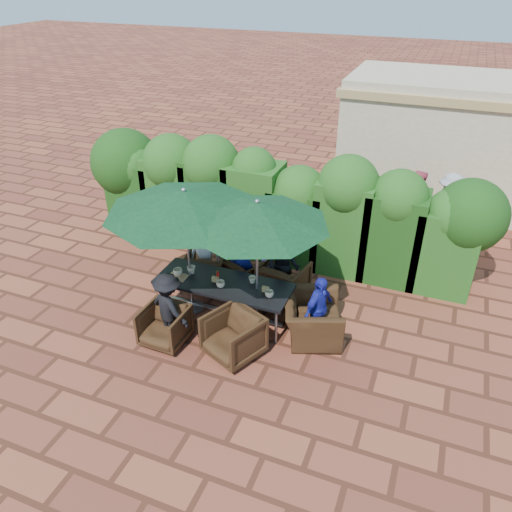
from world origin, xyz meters
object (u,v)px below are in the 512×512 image
at_px(dining_table, 224,286).
at_px(chair_far_right, 284,279).
at_px(umbrella_left, 184,201).
at_px(chair_near_left, 165,324).
at_px(chair_near_right, 233,334).
at_px(chair_end_right, 313,312).
at_px(chair_far_left, 207,266).
at_px(chair_far_mid, 245,272).
at_px(umbrella_right, 257,213).

bearing_deg(dining_table, chair_far_right, 50.57).
xyz_separation_m(umbrella_left, chair_near_left, (0.03, -1.04, -1.84)).
height_order(chair_near_right, chair_end_right, chair_end_right).
bearing_deg(chair_far_left, chair_far_mid, 178.47).
bearing_deg(chair_near_left, chair_far_mid, 74.74).
height_order(dining_table, chair_near_left, chair_near_left).
relative_size(dining_table, chair_near_right, 2.90).
bearing_deg(dining_table, umbrella_left, 179.01).
relative_size(umbrella_left, chair_near_right, 3.27).
height_order(chair_far_right, chair_end_right, chair_end_right).
xyz_separation_m(umbrella_left, chair_far_left, (-0.11, 0.86, -1.82)).
xyz_separation_m(chair_far_left, chair_far_right, (1.60, 0.11, 0.02)).
relative_size(umbrella_right, chair_end_right, 2.21).
distance_m(umbrella_right, chair_far_left, 2.45).
bearing_deg(umbrella_left, chair_end_right, 1.62).
bearing_deg(dining_table, chair_near_left, -122.16).
bearing_deg(umbrella_right, chair_end_right, 1.99).
relative_size(dining_table, chair_far_mid, 3.41).
xyz_separation_m(chair_near_right, chair_end_right, (1.07, 0.97, 0.06)).
height_order(chair_far_mid, chair_far_right, chair_far_right).
bearing_deg(umbrella_left, chair_near_left, -88.24).
bearing_deg(chair_near_right, chair_end_right, 66.42).
bearing_deg(chair_far_right, dining_table, 61.74).
distance_m(umbrella_left, umbrella_right, 1.30).
bearing_deg(chair_far_left, dining_table, 120.33).
bearing_deg(chair_near_left, chair_near_right, 8.01).
distance_m(dining_table, chair_far_left, 1.21).
height_order(chair_far_left, chair_near_left, chair_far_left).
distance_m(chair_far_left, chair_end_right, 2.56).
height_order(umbrella_right, chair_far_left, umbrella_right).
bearing_deg(chair_far_mid, chair_near_left, 97.29).
bearing_deg(chair_far_right, chair_far_mid, 9.10).
bearing_deg(chair_near_left, umbrella_left, 93.49).
height_order(chair_far_right, chair_near_right, chair_near_right).
relative_size(umbrella_left, chair_far_mid, 3.84).
distance_m(umbrella_right, chair_near_right, 2.02).
xyz_separation_m(dining_table, chair_near_left, (-0.64, -1.03, -0.30)).
xyz_separation_m(chair_far_right, chair_near_left, (-1.45, -2.01, -0.05)).
distance_m(chair_near_right, chair_end_right, 1.44).
height_order(dining_table, chair_far_mid, dining_table).
bearing_deg(umbrella_left, chair_near_right, -35.81).
distance_m(dining_table, chair_near_left, 1.25).
xyz_separation_m(umbrella_right, chair_far_mid, (-0.65, 0.97, -1.85)).
distance_m(umbrella_right, chair_near_left, 2.47).
height_order(dining_table, umbrella_left, umbrella_left).
height_order(dining_table, umbrella_right, umbrella_right).
relative_size(chair_near_left, chair_near_right, 0.89).
height_order(chair_far_mid, chair_near_left, chair_near_left).
relative_size(chair_far_left, chair_near_left, 1.06).
relative_size(chair_far_mid, chair_near_left, 0.96).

